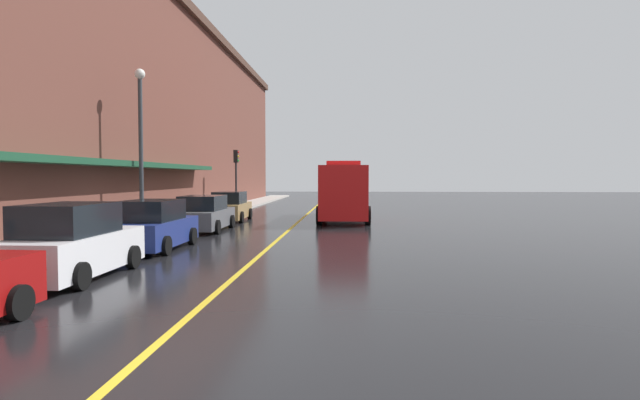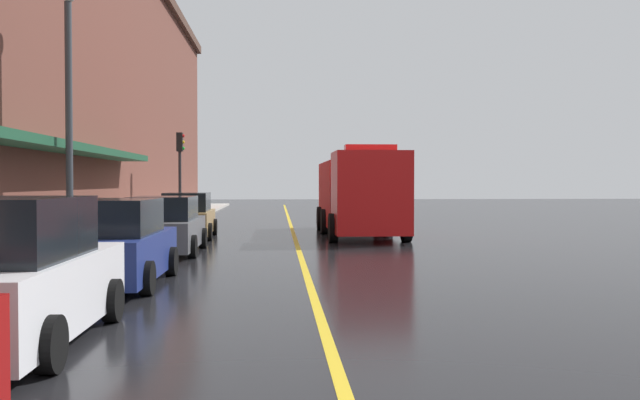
% 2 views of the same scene
% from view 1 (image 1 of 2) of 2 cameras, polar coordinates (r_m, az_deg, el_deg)
% --- Properties ---
extents(ground_plane, '(112.00, 112.00, 0.00)m').
position_cam_1_polar(ground_plane, '(31.99, -1.90, -1.99)').
color(ground_plane, black).
extents(sidewalk_left, '(2.40, 70.00, 0.15)m').
position_cam_1_polar(sidewalk_left, '(33.13, -12.64, -1.76)').
color(sidewalk_left, '#ADA8A0').
rests_on(sidewalk_left, ground).
extents(lane_center_stripe, '(0.16, 70.00, 0.01)m').
position_cam_1_polar(lane_center_stripe, '(31.99, -1.90, -1.98)').
color(lane_center_stripe, gold).
rests_on(lane_center_stripe, ground).
extents(brick_building_left, '(9.73, 64.00, 13.56)m').
position_cam_1_polar(brick_building_left, '(34.30, -22.18, 9.49)').
color(brick_building_left, brown).
rests_on(brick_building_left, ground).
extents(parked_car_1, '(2.06, 4.49, 1.89)m').
position_cam_1_polar(parked_car_1, '(14.43, -25.53, -4.34)').
color(parked_car_1, silver).
rests_on(parked_car_1, ground).
extents(parked_car_2, '(2.05, 4.39, 1.74)m').
position_cam_1_polar(parked_car_2, '(19.03, -17.75, -2.78)').
color(parked_car_2, navy).
rests_on(parked_car_2, ground).
extents(parked_car_3, '(2.16, 4.65, 1.67)m').
position_cam_1_polar(parked_car_3, '(24.97, -12.60, -1.53)').
color(parked_car_3, '#595B60').
rests_on(parked_car_3, ground).
extents(parked_car_4, '(2.04, 4.50, 1.69)m').
position_cam_1_polar(parked_car_4, '(30.26, -9.81, -0.78)').
color(parked_car_4, '#A5844C').
rests_on(parked_car_4, ground).
extents(fire_truck, '(2.89, 9.35, 3.37)m').
position_cam_1_polar(fire_truck, '(30.61, 2.65, 0.83)').
color(fire_truck, red).
rests_on(fire_truck, ground).
extents(parking_meter_0, '(0.14, 0.18, 1.33)m').
position_cam_1_polar(parking_meter_0, '(17.72, -24.52, -2.48)').
color(parking_meter_0, '#4C4C51').
rests_on(parking_meter_0, sidewalk_left).
extents(parking_meter_2, '(0.14, 0.18, 1.33)m').
position_cam_1_polar(parking_meter_2, '(20.14, -20.93, -1.83)').
color(parking_meter_2, '#4C4C51').
rests_on(parking_meter_2, sidewalk_left).
extents(street_lamp_left, '(0.44, 0.44, 6.94)m').
position_cam_1_polar(street_lamp_left, '(23.41, -19.08, 6.97)').
color(street_lamp_left, '#33383D').
rests_on(street_lamp_left, sidewalk_left).
extents(traffic_light_near, '(0.38, 0.36, 4.30)m').
position_cam_1_polar(traffic_light_near, '(37.85, -9.19, 3.47)').
color(traffic_light_near, '#232326').
rests_on(traffic_light_near, sidewalk_left).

